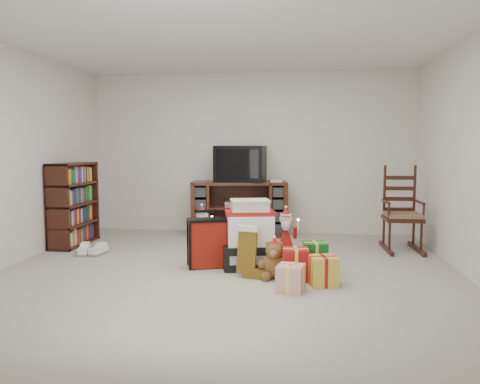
{
  "coord_description": "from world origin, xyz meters",
  "views": [
    {
      "loc": [
        0.78,
        -4.83,
        1.35
      ],
      "look_at": [
        0.08,
        0.6,
        0.82
      ],
      "focal_mm": 35.0,
      "sensor_mm": 36.0,
      "label": 1
    }
  ],
  "objects_px": {
    "sneaker_pair": "(91,251)",
    "gift_cluster": "(306,268)",
    "red_suitcase": "(208,243)",
    "teddy_bear": "(274,262)",
    "crt_television": "(240,164)",
    "tv_stand": "(239,208)",
    "bookshelf": "(74,205)",
    "gift_pile": "(250,239)",
    "rocking_chair": "(401,220)",
    "santa_figurine": "(286,239)",
    "mrs_claus_figurine": "(202,235)"
  },
  "relations": [
    {
      "from": "red_suitcase",
      "to": "crt_television",
      "type": "bearing_deg",
      "value": 67.93
    },
    {
      "from": "gift_pile",
      "to": "santa_figurine",
      "type": "xyz_separation_m",
      "value": [
        0.38,
        0.51,
        -0.09
      ]
    },
    {
      "from": "crt_television",
      "to": "red_suitcase",
      "type": "bearing_deg",
      "value": -90.54
    },
    {
      "from": "santa_figurine",
      "to": "mrs_claus_figurine",
      "type": "height_order",
      "value": "santa_figurine"
    },
    {
      "from": "bookshelf",
      "to": "crt_television",
      "type": "xyz_separation_m",
      "value": [
        2.18,
        1.03,
        0.55
      ]
    },
    {
      "from": "red_suitcase",
      "to": "bookshelf",
      "type": "bearing_deg",
      "value": 135.94
    },
    {
      "from": "tv_stand",
      "to": "mrs_claus_figurine",
      "type": "distance_m",
      "value": 1.36
    },
    {
      "from": "mrs_claus_figurine",
      "to": "bookshelf",
      "type": "bearing_deg",
      "value": 170.53
    },
    {
      "from": "sneaker_pair",
      "to": "gift_cluster",
      "type": "xyz_separation_m",
      "value": [
        2.66,
        -0.86,
        0.09
      ]
    },
    {
      "from": "gift_pile",
      "to": "red_suitcase",
      "type": "relative_size",
      "value": 1.16
    },
    {
      "from": "teddy_bear",
      "to": "gift_pile",
      "type": "bearing_deg",
      "value": 126.7
    },
    {
      "from": "red_suitcase",
      "to": "mrs_claus_figurine",
      "type": "height_order",
      "value": "red_suitcase"
    },
    {
      "from": "santa_figurine",
      "to": "red_suitcase",
      "type": "bearing_deg",
      "value": -147.03
    },
    {
      "from": "tv_stand",
      "to": "rocking_chair",
      "type": "xyz_separation_m",
      "value": [
        2.25,
        -0.75,
        -0.02
      ]
    },
    {
      "from": "sneaker_pair",
      "to": "crt_television",
      "type": "relative_size",
      "value": 0.47
    },
    {
      "from": "tv_stand",
      "to": "sneaker_pair",
      "type": "relative_size",
      "value": 4.15
    },
    {
      "from": "tv_stand",
      "to": "mrs_claus_figurine",
      "type": "xyz_separation_m",
      "value": [
        -0.3,
        -1.31,
        -0.17
      ]
    },
    {
      "from": "bookshelf",
      "to": "santa_figurine",
      "type": "relative_size",
      "value": 1.81
    },
    {
      "from": "gift_cluster",
      "to": "teddy_bear",
      "type": "bearing_deg",
      "value": 165.43
    },
    {
      "from": "red_suitcase",
      "to": "santa_figurine",
      "type": "distance_m",
      "value": 1.02
    },
    {
      "from": "red_suitcase",
      "to": "gift_pile",
      "type": "bearing_deg",
      "value": -13.78
    },
    {
      "from": "santa_figurine",
      "to": "mrs_claus_figurine",
      "type": "bearing_deg",
      "value": 174.15
    },
    {
      "from": "teddy_bear",
      "to": "crt_television",
      "type": "bearing_deg",
      "value": 105.49
    },
    {
      "from": "mrs_claus_figurine",
      "to": "rocking_chair",
      "type": "bearing_deg",
      "value": 12.47
    },
    {
      "from": "bookshelf",
      "to": "sneaker_pair",
      "type": "height_order",
      "value": "bookshelf"
    },
    {
      "from": "gift_pile",
      "to": "rocking_chair",
      "type": "bearing_deg",
      "value": 19.49
    },
    {
      "from": "rocking_chair",
      "to": "santa_figurine",
      "type": "bearing_deg",
      "value": -157.65
    },
    {
      "from": "santa_figurine",
      "to": "gift_cluster",
      "type": "bearing_deg",
      "value": -76.64
    },
    {
      "from": "gift_pile",
      "to": "mrs_claus_figurine",
      "type": "bearing_deg",
      "value": 124.78
    },
    {
      "from": "gift_pile",
      "to": "red_suitcase",
      "type": "xyz_separation_m",
      "value": [
        -0.47,
        -0.04,
        -0.05
      ]
    },
    {
      "from": "gift_pile",
      "to": "gift_cluster",
      "type": "relative_size",
      "value": 0.82
    },
    {
      "from": "bookshelf",
      "to": "teddy_bear",
      "type": "height_order",
      "value": "bookshelf"
    },
    {
      "from": "tv_stand",
      "to": "rocking_chair",
      "type": "relative_size",
      "value": 1.3
    },
    {
      "from": "tv_stand",
      "to": "bookshelf",
      "type": "distance_m",
      "value": 2.39
    },
    {
      "from": "tv_stand",
      "to": "rocking_chair",
      "type": "height_order",
      "value": "rocking_chair"
    },
    {
      "from": "teddy_bear",
      "to": "sneaker_pair",
      "type": "bearing_deg",
      "value": 161.75
    },
    {
      "from": "tv_stand",
      "to": "teddy_bear",
      "type": "relative_size",
      "value": 3.91
    },
    {
      "from": "santa_figurine",
      "to": "gift_cluster",
      "type": "xyz_separation_m",
      "value": [
        0.24,
        -0.99,
        -0.1
      ]
    },
    {
      "from": "rocking_chair",
      "to": "mrs_claus_figurine",
      "type": "relative_size",
      "value": 1.85
    },
    {
      "from": "rocking_chair",
      "to": "gift_cluster",
      "type": "relative_size",
      "value": 1.27
    },
    {
      "from": "tv_stand",
      "to": "sneaker_pair",
      "type": "distance_m",
      "value": 2.31
    },
    {
      "from": "bookshelf",
      "to": "gift_cluster",
      "type": "distance_m",
      "value": 3.48
    },
    {
      "from": "crt_television",
      "to": "rocking_chair",
      "type": "bearing_deg",
      "value": -16.68
    },
    {
      "from": "tv_stand",
      "to": "gift_pile",
      "type": "distance_m",
      "value": 1.97
    },
    {
      "from": "bookshelf",
      "to": "tv_stand",
      "type": "bearing_deg",
      "value": 24.82
    },
    {
      "from": "red_suitcase",
      "to": "teddy_bear",
      "type": "bearing_deg",
      "value": -43.81
    },
    {
      "from": "sneaker_pair",
      "to": "crt_television",
      "type": "distance_m",
      "value": 2.54
    },
    {
      "from": "red_suitcase",
      "to": "teddy_bear",
      "type": "relative_size",
      "value": 1.68
    },
    {
      "from": "gift_cluster",
      "to": "gift_pile",
      "type": "bearing_deg",
      "value": 142.21
    },
    {
      "from": "rocking_chair",
      "to": "mrs_claus_figurine",
      "type": "xyz_separation_m",
      "value": [
        -2.55,
        -0.56,
        -0.15
      ]
    }
  ]
}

